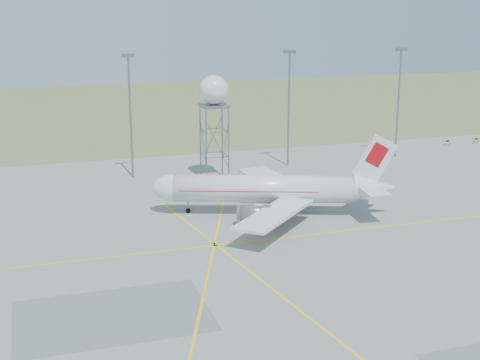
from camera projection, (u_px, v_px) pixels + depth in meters
name	position (u px, v px, depth m)	size (l,w,h in m)	color
grass_strip	(127.00, 110.00, 183.49)	(400.00, 120.00, 0.03)	#576C3B
mast_b	(130.00, 106.00, 109.34)	(2.20, 0.50, 20.50)	slate
mast_c	(289.00, 99.00, 117.62)	(2.20, 0.50, 20.50)	slate
mast_d	(399.00, 94.00, 124.12)	(2.20, 0.50, 20.50)	slate
taxi_sign_near	(447.00, 141.00, 137.12)	(1.60, 0.17, 1.20)	black
taxi_sign_far	(476.00, 139.00, 139.19)	(1.60, 0.17, 1.20)	black
airliner_main	(267.00, 189.00, 91.95)	(32.65, 30.73, 11.42)	silver
radar_tower	(214.00, 122.00, 108.87)	(4.74, 4.74, 17.15)	slate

